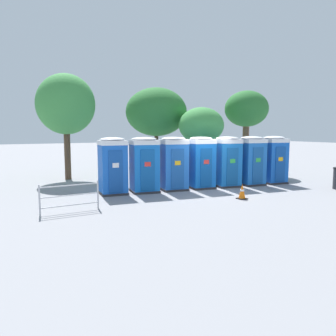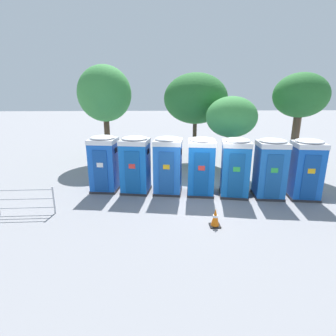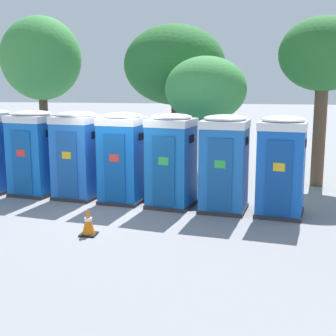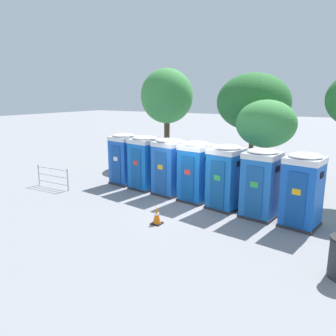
{
  "view_description": "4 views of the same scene",
  "coord_description": "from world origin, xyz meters",
  "px_view_note": "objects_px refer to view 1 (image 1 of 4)",
  "views": [
    {
      "loc": [
        -9.2,
        -12.93,
        2.86
      ],
      "look_at": [
        -1.66,
        0.5,
        1.07
      ],
      "focal_mm": 35.0,
      "sensor_mm": 36.0,
      "label": 1
    },
    {
      "loc": [
        -1.94,
        -10.65,
        4.3
      ],
      "look_at": [
        -1.39,
        0.46,
        1.15
      ],
      "focal_mm": 28.0,
      "sensor_mm": 36.0,
      "label": 2
    },
    {
      "loc": [
        3.43,
        -12.33,
        3.38
      ],
      "look_at": [
        1.37,
        0.01,
        1.06
      ],
      "focal_mm": 50.0,
      "sensor_mm": 36.0,
      "label": 3
    },
    {
      "loc": [
        5.84,
        -11.79,
        4.41
      ],
      "look_at": [
        -1.43,
        0.46,
        1.21
      ],
      "focal_mm": 35.0,
      "sensor_mm": 36.0,
      "label": 4
    }
  ],
  "objects_px": {
    "street_tree_1": "(201,126)",
    "traffic_cone": "(242,192)",
    "portapotty_6": "(273,159)",
    "street_tree_2": "(156,112)",
    "street_tree_3": "(66,105)",
    "portapotty_5": "(251,160)",
    "event_barrier": "(70,196)",
    "portapotty_1": "(144,164)",
    "portapotty_3": "(201,162)",
    "portapotty_2": "(173,163)",
    "portapotty_4": "(227,161)",
    "street_tree_0": "(246,110)",
    "portapotty_0": "(113,166)"
  },
  "relations": [
    {
      "from": "portapotty_5",
      "to": "traffic_cone",
      "type": "bearing_deg",
      "value": -138.51
    },
    {
      "from": "portapotty_6",
      "to": "street_tree_0",
      "type": "xyz_separation_m",
      "value": [
        1.43,
        3.75,
        2.87
      ]
    },
    {
      "from": "portapotty_4",
      "to": "street_tree_2",
      "type": "distance_m",
      "value": 6.75
    },
    {
      "from": "portapotty_6",
      "to": "traffic_cone",
      "type": "xyz_separation_m",
      "value": [
        -4.3,
        -2.36,
        -0.97
      ]
    },
    {
      "from": "street_tree_2",
      "to": "event_barrier",
      "type": "distance_m",
      "value": 11.1
    },
    {
      "from": "portapotty_1",
      "to": "portapotty_3",
      "type": "height_order",
      "value": "same"
    },
    {
      "from": "portapotty_4",
      "to": "street_tree_1",
      "type": "bearing_deg",
      "value": 78.79
    },
    {
      "from": "portapotty_6",
      "to": "traffic_cone",
      "type": "distance_m",
      "value": 5.0
    },
    {
      "from": "portapotty_1",
      "to": "portapotty_2",
      "type": "height_order",
      "value": "same"
    },
    {
      "from": "street_tree_0",
      "to": "street_tree_3",
      "type": "height_order",
      "value": "street_tree_3"
    },
    {
      "from": "street_tree_1",
      "to": "street_tree_3",
      "type": "xyz_separation_m",
      "value": [
        -7.12,
        3.23,
        1.2
      ]
    },
    {
      "from": "portapotty_5",
      "to": "street_tree_3",
      "type": "height_order",
      "value": "street_tree_3"
    },
    {
      "from": "portapotty_3",
      "to": "street_tree_2",
      "type": "bearing_deg",
      "value": 84.4
    },
    {
      "from": "portapotty_3",
      "to": "event_barrier",
      "type": "bearing_deg",
      "value": -165.44
    },
    {
      "from": "portapotty_5",
      "to": "street_tree_3",
      "type": "xyz_separation_m",
      "value": [
        -7.93,
        6.63,
        3.0
      ]
    },
    {
      "from": "portapotty_3",
      "to": "traffic_cone",
      "type": "relative_size",
      "value": 3.97
    },
    {
      "from": "street_tree_2",
      "to": "event_barrier",
      "type": "xyz_separation_m",
      "value": [
        -7.32,
        -7.6,
        -3.44
      ]
    },
    {
      "from": "portapotty_3",
      "to": "street_tree_1",
      "type": "relative_size",
      "value": 0.61
    },
    {
      "from": "portapotty_2",
      "to": "street_tree_3",
      "type": "height_order",
      "value": "street_tree_3"
    },
    {
      "from": "portapotty_4",
      "to": "street_tree_2",
      "type": "xyz_separation_m",
      "value": [
        -0.85,
        6.11,
        2.72
      ]
    },
    {
      "from": "portapotty_2",
      "to": "traffic_cone",
      "type": "bearing_deg",
      "value": -66.3
    },
    {
      "from": "portapotty_6",
      "to": "street_tree_2",
      "type": "relative_size",
      "value": 0.46
    },
    {
      "from": "portapotty_5",
      "to": "event_barrier",
      "type": "height_order",
      "value": "portapotty_5"
    },
    {
      "from": "portapotty_5",
      "to": "event_barrier",
      "type": "bearing_deg",
      "value": -172.45
    },
    {
      "from": "portapotty_1",
      "to": "street_tree_3",
      "type": "bearing_deg",
      "value": 111.01
    },
    {
      "from": "street_tree_3",
      "to": "traffic_cone",
      "type": "relative_size",
      "value": 9.42
    },
    {
      "from": "portapotty_1",
      "to": "street_tree_2",
      "type": "height_order",
      "value": "street_tree_2"
    },
    {
      "from": "portapotty_2",
      "to": "portapotty_5",
      "type": "xyz_separation_m",
      "value": [
        4.29,
        -0.72,
        0.0
      ]
    },
    {
      "from": "street_tree_2",
      "to": "traffic_cone",
      "type": "height_order",
      "value": "street_tree_2"
    },
    {
      "from": "portapotty_2",
      "to": "traffic_cone",
      "type": "height_order",
      "value": "portapotty_2"
    },
    {
      "from": "street_tree_1",
      "to": "portapotty_5",
      "type": "bearing_deg",
      "value": -76.71
    },
    {
      "from": "portapotty_2",
      "to": "street_tree_2",
      "type": "bearing_deg",
      "value": 70.36
    },
    {
      "from": "portapotty_1",
      "to": "street_tree_1",
      "type": "relative_size",
      "value": 0.61
    },
    {
      "from": "portapotty_0",
      "to": "street_tree_3",
      "type": "distance_m",
      "value": 6.28
    },
    {
      "from": "portapotty_3",
      "to": "portapotty_1",
      "type": "bearing_deg",
      "value": 171.72
    },
    {
      "from": "portapotty_5",
      "to": "street_tree_1",
      "type": "xyz_separation_m",
      "value": [
        -0.8,
        3.4,
        1.8
      ]
    },
    {
      "from": "portapotty_5",
      "to": "traffic_cone",
      "type": "xyz_separation_m",
      "value": [
        -2.86,
        -2.53,
        -0.97
      ]
    },
    {
      "from": "portapotty_0",
      "to": "portapotty_6",
      "type": "xyz_separation_m",
      "value": [
        8.59,
        -1.34,
        0.0
      ]
    },
    {
      "from": "portapotty_3",
      "to": "street_tree_2",
      "type": "height_order",
      "value": "street_tree_2"
    },
    {
      "from": "street_tree_1",
      "to": "street_tree_3",
      "type": "height_order",
      "value": "street_tree_3"
    },
    {
      "from": "portapotty_2",
      "to": "portapotty_6",
      "type": "bearing_deg",
      "value": -8.88
    },
    {
      "from": "portapotty_0",
      "to": "portapotty_3",
      "type": "relative_size",
      "value": 1.0
    },
    {
      "from": "street_tree_3",
      "to": "event_barrier",
      "type": "xyz_separation_m",
      "value": [
        -1.68,
        -7.9,
        -3.72
      ]
    },
    {
      "from": "portapotty_5",
      "to": "event_barrier",
      "type": "xyz_separation_m",
      "value": [
        -9.6,
        -1.27,
        -0.72
      ]
    },
    {
      "from": "street_tree_3",
      "to": "street_tree_2",
      "type": "bearing_deg",
      "value": -2.98
    },
    {
      "from": "portapotty_1",
      "to": "event_barrier",
      "type": "bearing_deg",
      "value": -150.75
    },
    {
      "from": "street_tree_1",
      "to": "traffic_cone",
      "type": "bearing_deg",
      "value": -109.14
    },
    {
      "from": "portapotty_2",
      "to": "street_tree_1",
      "type": "height_order",
      "value": "street_tree_1"
    },
    {
      "from": "portapotty_1",
      "to": "portapotty_6",
      "type": "bearing_deg",
      "value": -8.5
    },
    {
      "from": "portapotty_3",
      "to": "street_tree_2",
      "type": "distance_m",
      "value": 6.48
    }
  ]
}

